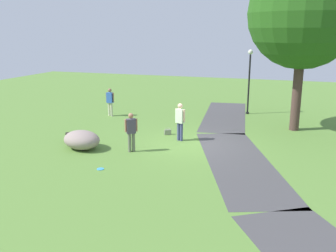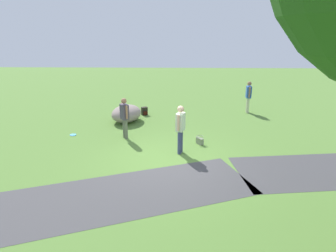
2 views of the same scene
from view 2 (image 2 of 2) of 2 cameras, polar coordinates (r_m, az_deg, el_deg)
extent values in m
plane|color=#578136|center=(9.59, 0.57, -6.80)|extent=(48.00, 48.00, 0.00)
cube|color=#444244|center=(7.81, -12.61, -13.63)|extent=(8.31, 4.96, 0.01)
ellipsoid|color=gray|center=(13.56, -8.19, 2.44)|extent=(1.68, 1.95, 0.77)
cylinder|color=#3F4472|center=(10.08, 2.57, -2.97)|extent=(0.13, 0.13, 0.82)
cylinder|color=#3F4472|center=(9.94, 2.27, -3.29)|extent=(0.13, 0.13, 0.82)
cube|color=silver|center=(9.77, 2.47, 0.80)|extent=(0.35, 0.42, 0.62)
cylinder|color=beige|center=(9.95, 2.89, 1.35)|extent=(0.08, 0.08, 0.55)
cylinder|color=beige|center=(9.56, 2.05, 0.62)|extent=(0.08, 0.08, 0.55)
sphere|color=beige|center=(9.64, 2.51, 3.35)|extent=(0.22, 0.22, 0.22)
cylinder|color=#656957|center=(11.44, -8.27, -0.60)|extent=(0.13, 0.13, 0.78)
cylinder|color=#656957|center=(11.58, -8.59, -0.38)|extent=(0.13, 0.13, 0.78)
cube|color=#4A4254|center=(11.31, -8.59, 2.79)|extent=(0.40, 0.43, 0.59)
cylinder|color=#A87155|center=(11.10, -8.14, 2.69)|extent=(0.08, 0.08, 0.52)
cylinder|color=#A87155|center=(11.49, -9.04, 3.19)|extent=(0.08, 0.08, 0.52)
sphere|color=#A87155|center=(11.20, -8.69, 4.90)|extent=(0.21, 0.21, 0.21)
cylinder|color=beige|center=(15.39, 15.45, 3.92)|extent=(0.13, 0.13, 0.78)
cylinder|color=beige|center=(15.55, 15.35, 4.06)|extent=(0.13, 0.13, 0.78)
cube|color=#2F59AC|center=(15.32, 15.62, 6.47)|extent=(0.26, 0.37, 0.59)
cylinder|color=#8A654C|center=(15.10, 15.77, 6.41)|extent=(0.08, 0.08, 0.52)
cylinder|color=#8A654C|center=(15.52, 15.49, 6.75)|extent=(0.08, 0.08, 0.52)
sphere|color=#8A654C|center=(15.24, 15.76, 8.04)|extent=(0.21, 0.21, 0.21)
cube|color=gray|center=(10.93, 6.27, -2.96)|extent=(0.28, 0.33, 0.24)
torus|color=gray|center=(10.86, 6.30, -2.08)|extent=(0.38, 0.38, 0.02)
cube|color=black|center=(14.59, -4.67, 2.97)|extent=(0.34, 0.31, 0.40)
cube|color=#38130B|center=(14.50, -4.45, 2.54)|extent=(0.20, 0.15, 0.18)
cylinder|color=#3D9EDD|center=(12.42, -18.20, -1.67)|extent=(0.25, 0.25, 0.02)
camera|label=1|loc=(15.96, -72.82, 8.14)|focal=39.82mm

